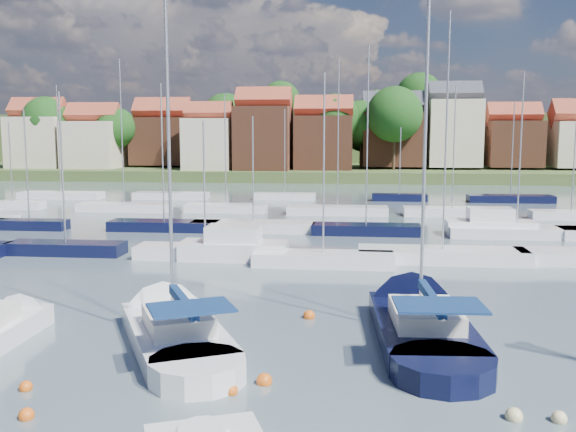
# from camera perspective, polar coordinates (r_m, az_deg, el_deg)

# --- Properties ---
(ground) EXTENTS (260.00, 260.00, 0.00)m
(ground) POSITION_cam_1_polar(r_m,az_deg,el_deg) (61.48, 3.57, -0.31)
(ground) COLOR #43505B
(ground) RESTS_ON ground
(sailboat_left) EXTENTS (2.44, 9.06, 12.43)m
(sailboat_left) POSITION_cam_1_polar(r_m,az_deg,el_deg) (29.21, -23.95, -9.03)
(sailboat_left) COLOR silver
(sailboat_left) RESTS_ON ground
(sailboat_centre) EXTENTS (8.54, 12.74, 17.02)m
(sailboat_centre) POSITION_cam_1_polar(r_m,az_deg,el_deg) (27.56, -10.56, -9.51)
(sailboat_centre) COLOR silver
(sailboat_centre) RESTS_ON ground
(sailboat_navy) EXTENTS (4.41, 13.92, 18.91)m
(sailboat_navy) POSITION_cam_1_polar(r_m,az_deg,el_deg) (28.79, 11.23, -8.80)
(sailboat_navy) COLOR black
(sailboat_navy) RESTS_ON ground
(buoy_b) EXTENTS (0.46, 0.46, 0.46)m
(buoy_b) POSITION_cam_1_polar(r_m,az_deg,el_deg) (21.17, -22.21, -16.34)
(buoy_b) COLOR #D85914
(buoy_b) RESTS_ON ground
(buoy_c) EXTENTS (0.44, 0.44, 0.44)m
(buoy_c) POSITION_cam_1_polar(r_m,az_deg,el_deg) (23.26, -22.26, -14.13)
(buoy_c) COLOR #D85914
(buoy_c) RESTS_ON ground
(buoy_d) EXTENTS (0.44, 0.44, 0.44)m
(buoy_d) POSITION_cam_1_polar(r_m,az_deg,el_deg) (21.44, -5.07, -15.46)
(buoy_d) COLOR #D85914
(buoy_d) RESTS_ON ground
(buoy_e) EXTENTS (0.54, 0.54, 0.54)m
(buoy_e) POSITION_cam_1_polar(r_m,az_deg,el_deg) (29.32, 1.89, -9.05)
(buoy_e) COLOR #D85914
(buoy_e) RESTS_ON ground
(buoy_f) EXTENTS (0.51, 0.51, 0.51)m
(buoy_f) POSITION_cam_1_polar(r_m,az_deg,el_deg) (20.76, 19.43, -16.68)
(buoy_f) COLOR beige
(buoy_f) RESTS_ON ground
(buoy_g) EXTENTS (0.46, 0.46, 0.46)m
(buoy_g) POSITION_cam_1_polar(r_m,az_deg,el_deg) (21.07, 22.94, -16.48)
(buoy_g) COLOR beige
(buoy_g) RESTS_ON ground
(buoy_h) EXTENTS (0.54, 0.54, 0.54)m
(buoy_h) POSITION_cam_1_polar(r_m,az_deg,el_deg) (22.14, -2.12, -14.68)
(buoy_h) COLOR #D85914
(buoy_h) RESTS_ON ground
(marina_field) EXTENTS (79.62, 41.41, 15.93)m
(marina_field) POSITION_cam_1_polar(r_m,az_deg,el_deg) (56.56, 5.29, -0.57)
(marina_field) COLOR silver
(marina_field) RESTS_ON ground
(far_shore_town) EXTENTS (212.46, 90.00, 22.27)m
(far_shore_town) POSITION_cam_1_polar(r_m,az_deg,el_deg) (153.56, 5.94, 6.08)
(far_shore_town) COLOR #47572B
(far_shore_town) RESTS_ON ground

